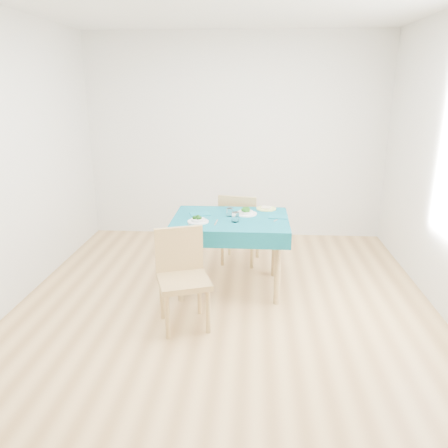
# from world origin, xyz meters

# --- Properties ---
(room_shell) EXTENTS (4.02, 4.52, 2.73)m
(room_shell) POSITION_xyz_m (0.00, 0.00, 1.35)
(room_shell) COLOR #AA7E47
(room_shell) RESTS_ON ground
(table) EXTENTS (1.14, 0.86, 0.76)m
(table) POSITION_xyz_m (0.03, 0.49, 0.38)
(table) COLOR #095263
(table) RESTS_ON ground
(chair_near) EXTENTS (0.55, 0.58, 1.06)m
(chair_near) POSITION_xyz_m (-0.33, -0.30, 0.53)
(chair_near) COLOR #A3824C
(chair_near) RESTS_ON ground
(chair_far) EXTENTS (0.51, 0.55, 1.08)m
(chair_far) POSITION_xyz_m (0.11, 1.22, 0.54)
(chair_far) COLOR #A3824C
(chair_far) RESTS_ON ground
(bowl_near) EXTENTS (0.20, 0.20, 0.06)m
(bowl_near) POSITION_xyz_m (-0.27, 0.33, 0.79)
(bowl_near) COLOR white
(bowl_near) RESTS_ON table
(bowl_far) EXTENTS (0.23, 0.23, 0.07)m
(bowl_far) POSITION_xyz_m (0.18, 0.63, 0.79)
(bowl_far) COLOR white
(bowl_far) RESTS_ON table
(fork_near) EXTENTS (0.03, 0.20, 0.00)m
(fork_near) POSITION_xyz_m (-0.35, 0.33, 0.76)
(fork_near) COLOR silver
(fork_near) RESTS_ON table
(knife_near) EXTENTS (0.03, 0.19, 0.00)m
(knife_near) POSITION_xyz_m (-0.10, 0.33, 0.76)
(knife_near) COLOR silver
(knife_near) RESTS_ON table
(fork_far) EXTENTS (0.04, 0.19, 0.00)m
(fork_far) POSITION_xyz_m (0.11, 0.66, 0.76)
(fork_far) COLOR silver
(fork_far) RESTS_ON table
(knife_far) EXTENTS (0.11, 0.21, 0.00)m
(knife_far) POSITION_xyz_m (0.50, 0.49, 0.76)
(knife_far) COLOR silver
(knife_far) RESTS_ON table
(napkin_near) EXTENTS (0.23, 0.19, 0.01)m
(napkin_near) POSITION_xyz_m (-0.29, 0.59, 0.76)
(napkin_near) COLOR #0D5D6D
(napkin_near) RESTS_ON table
(napkin_far) EXTENTS (0.20, 0.15, 0.01)m
(napkin_far) POSITION_xyz_m (0.51, 0.55, 0.76)
(napkin_far) COLOR #0D5D6D
(napkin_far) RESTS_ON table
(tumbler_center) EXTENTS (0.06, 0.06, 0.08)m
(tumbler_center) POSITION_xyz_m (0.02, 0.56, 0.80)
(tumbler_center) COLOR white
(tumbler_center) RESTS_ON table
(tumbler_side) EXTENTS (0.07, 0.07, 0.10)m
(tumbler_side) POSITION_xyz_m (0.09, 0.37, 0.81)
(tumbler_side) COLOR white
(tumbler_side) RESTS_ON table
(side_plate) EXTENTS (0.21, 0.21, 0.01)m
(side_plate) POSITION_xyz_m (0.39, 0.85, 0.76)
(side_plate) COLOR #C0D166
(side_plate) RESTS_ON table
(bread_slice) EXTENTS (0.11, 0.11, 0.01)m
(bread_slice) POSITION_xyz_m (0.39, 0.85, 0.78)
(bread_slice) COLOR beige
(bread_slice) RESTS_ON side_plate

